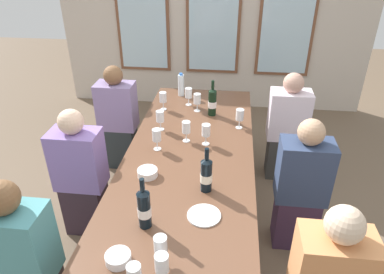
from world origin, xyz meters
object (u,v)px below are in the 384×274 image
at_px(wine_glass_1, 186,128).
at_px(wine_glass_8, 163,98).
at_px(wine_glass_4, 160,117).
at_px(seated_person_5, 287,130).
at_px(water_bottle, 181,85).
at_px(wine_glass_7, 197,100).
at_px(dining_table, 188,165).
at_px(wine_glass_3, 161,246).
at_px(seated_person_1, 301,189).
at_px(seated_person_2, 24,263).
at_px(tasting_bowl_0, 148,173).
at_px(wine_bottle_0, 212,102).
at_px(wine_glass_2, 157,136).
at_px(seated_person_0, 81,177).
at_px(seated_person_4, 118,120).
at_px(wine_glass_5, 206,131).
at_px(tasting_bowl_1, 118,258).
at_px(wine_bottle_2, 206,175).
at_px(wine_glass_6, 240,115).
at_px(wine_bottle_1, 144,208).
at_px(white_plate_0, 204,215).
at_px(wine_glass_9, 189,93).
at_px(wine_glass_0, 162,264).

height_order(wine_glass_1, wine_glass_8, same).
distance_m(wine_glass_4, seated_person_5, 1.30).
bearing_deg(water_bottle, wine_glass_7, -60.37).
relative_size(dining_table, wine_glass_7, 15.61).
height_order(dining_table, wine_glass_3, wine_glass_3).
bearing_deg(seated_person_1, wine_glass_4, 160.18).
distance_m(wine_glass_7, seated_person_2, 1.94).
relative_size(tasting_bowl_0, seated_person_2, 0.13).
height_order(wine_bottle_0, wine_glass_2, wine_bottle_0).
relative_size(seated_person_0, seated_person_4, 1.00).
height_order(dining_table, water_bottle, water_bottle).
xyz_separation_m(wine_glass_1, wine_glass_4, (-0.24, 0.17, 0.00)).
distance_m(wine_glass_2, wine_glass_8, 0.73).
xyz_separation_m(wine_glass_4, wine_glass_5, (0.40, -0.20, -0.00)).
bearing_deg(tasting_bowl_1, seated_person_2, 171.11).
distance_m(wine_bottle_2, seated_person_5, 1.51).
bearing_deg(dining_table, water_bottle, 100.84).
distance_m(wine_glass_1, wine_glass_3, 1.23).
bearing_deg(seated_person_0, seated_person_2, -90.00).
bearing_deg(wine_glass_6, wine_bottle_1, -112.79).
bearing_deg(wine_bottle_1, wine_glass_6, 67.21).
height_order(white_plate_0, wine_glass_3, wine_glass_3).
bearing_deg(seated_person_1, wine_glass_8, 145.73).
bearing_deg(white_plate_0, wine_bottle_2, 92.22).
distance_m(wine_bottle_0, tasting_bowl_0, 1.09).
relative_size(white_plate_0, wine_glass_5, 1.16).
height_order(wine_glass_7, seated_person_1, seated_person_1).
xyz_separation_m(tasting_bowl_1, wine_glass_9, (0.11, 1.95, 0.10)).
relative_size(wine_bottle_1, seated_person_1, 0.30).
relative_size(dining_table, tasting_bowl_1, 20.50).
xyz_separation_m(white_plate_0, wine_glass_7, (-0.19, 1.43, 0.11)).
distance_m(wine_bottle_1, wine_glass_0, 0.40).
relative_size(wine_bottle_0, seated_person_1, 0.30).
bearing_deg(wine_glass_8, water_bottle, 71.69).
bearing_deg(white_plate_0, wine_glass_1, 104.33).
bearing_deg(wine_glass_3, wine_glass_2, 102.76).
bearing_deg(wine_glass_1, tasting_bowl_0, -111.85).
height_order(wine_glass_6, seated_person_2, seated_person_2).
bearing_deg(wine_glass_9, water_bottle, 114.75).
height_order(white_plate_0, wine_glass_8, wine_glass_8).
xyz_separation_m(wine_glass_0, wine_glass_1, (-0.06, 1.34, -0.00)).
relative_size(tasting_bowl_0, wine_glass_0, 0.80).
distance_m(tasting_bowl_1, water_bottle, 2.18).
xyz_separation_m(wine_bottle_1, seated_person_1, (1.01, 0.73, -0.34)).
relative_size(white_plate_0, wine_bottle_2, 0.64).
bearing_deg(wine_bottle_2, wine_bottle_1, -130.80).
bearing_deg(wine_glass_0, white_plate_0, 71.86).
bearing_deg(wine_glass_5, wine_glass_8, 127.35).
xyz_separation_m(wine_glass_2, seated_person_0, (-0.60, -0.14, -0.34)).
xyz_separation_m(tasting_bowl_1, seated_person_4, (-0.62, 1.94, -0.24)).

